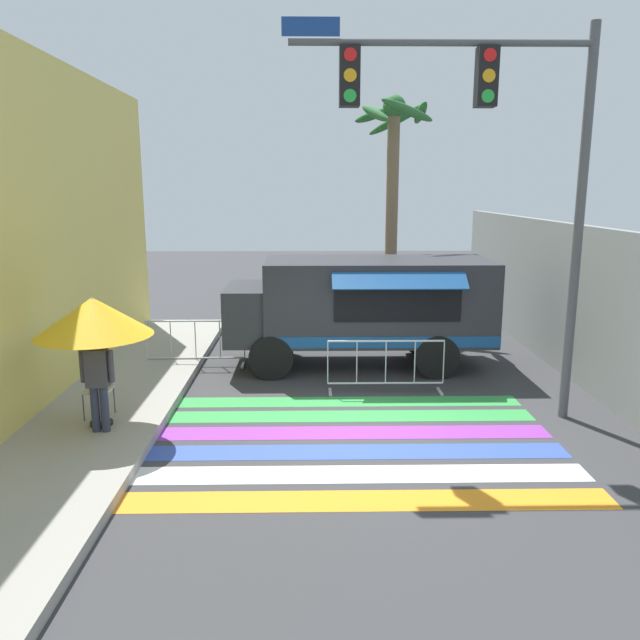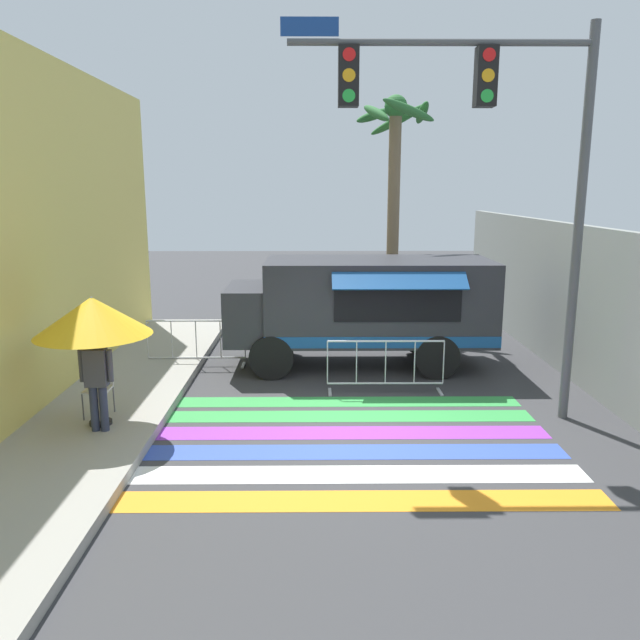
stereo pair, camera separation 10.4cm
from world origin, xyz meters
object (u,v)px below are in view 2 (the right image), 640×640
(vendor_person, at_px, (97,377))
(barricade_side, at_px, (196,343))
(folding_chair, at_px, (99,383))
(barricade_front, at_px, (385,367))
(traffic_signal_pole, at_px, (489,138))
(food_truck, at_px, (358,303))
(patio_umbrella, at_px, (93,317))
(palm_tree, at_px, (395,169))

(vendor_person, relative_size, barricade_side, 0.71)
(folding_chair, height_order, barricade_front, folding_chair)
(traffic_signal_pole, height_order, barricade_front, traffic_signal_pole)
(food_truck, xyz_separation_m, vendor_person, (-4.37, -4.24, -0.38))
(patio_umbrella, height_order, barricade_side, patio_umbrella)
(food_truck, bearing_deg, folding_chair, -142.68)
(food_truck, distance_m, folding_chair, 5.84)
(patio_umbrella, relative_size, vendor_person, 1.34)
(traffic_signal_pole, distance_m, barricade_front, 4.63)
(folding_chair, bearing_deg, food_truck, 46.77)
(food_truck, bearing_deg, vendor_person, -135.85)
(food_truck, distance_m, barricade_side, 3.74)
(barricade_front, height_order, barricade_side, same)
(patio_umbrella, bearing_deg, food_truck, 41.68)
(vendor_person, height_order, barricade_side, vendor_person)
(food_truck, distance_m, vendor_person, 6.10)
(palm_tree, bearing_deg, barricade_front, -98.07)
(folding_chair, xyz_separation_m, barricade_front, (5.03, 1.59, -0.19))
(patio_umbrella, relative_size, barricade_side, 0.95)
(patio_umbrella, height_order, folding_chair, patio_umbrella)
(patio_umbrella, xyz_separation_m, palm_tree, (5.64, 7.45, 2.48))
(folding_chair, relative_size, barricade_front, 0.40)
(palm_tree, bearing_deg, folding_chair, -129.66)
(traffic_signal_pole, bearing_deg, barricade_front, 135.62)
(patio_umbrella, bearing_deg, traffic_signal_pole, 6.09)
(food_truck, height_order, traffic_signal_pole, traffic_signal_pole)
(barricade_front, bearing_deg, patio_umbrella, -157.24)
(vendor_person, bearing_deg, barricade_side, 82.56)
(traffic_signal_pole, bearing_deg, barricade_side, 148.81)
(traffic_signal_pole, height_order, folding_chair, traffic_signal_pole)
(food_truck, height_order, folding_chair, food_truck)
(food_truck, xyz_separation_m, patio_umbrella, (-4.46, -3.97, 0.53))
(traffic_signal_pole, xyz_separation_m, folding_chair, (-6.43, -0.21, -4.00))
(palm_tree, bearing_deg, food_truck, -108.83)
(traffic_signal_pole, xyz_separation_m, palm_tree, (-0.64, 6.78, -0.28))
(vendor_person, relative_size, palm_tree, 0.25)
(food_truck, xyz_separation_m, traffic_signal_pole, (1.83, -3.30, 3.29))
(food_truck, distance_m, palm_tree, 4.74)
(vendor_person, xyz_separation_m, palm_tree, (5.56, 7.72, 3.39))
(barricade_front, bearing_deg, traffic_signal_pole, -44.38)
(food_truck, relative_size, barricade_front, 2.53)
(folding_chair, distance_m, vendor_person, 0.84)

